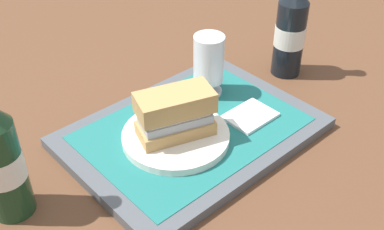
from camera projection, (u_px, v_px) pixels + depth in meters
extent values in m
plane|color=brown|center=(192.00, 137.00, 0.89)|extent=(3.00, 3.00, 0.00)
cube|color=#4C5156|center=(192.00, 132.00, 0.88)|extent=(0.44, 0.32, 0.02)
cube|color=#1E6B66|center=(192.00, 128.00, 0.88)|extent=(0.38, 0.27, 0.00)
cylinder|color=silver|center=(176.00, 136.00, 0.84)|extent=(0.19, 0.19, 0.01)
cube|color=tan|center=(176.00, 128.00, 0.83)|extent=(0.14, 0.10, 0.02)
cube|color=#9EA3A8|center=(175.00, 119.00, 0.82)|extent=(0.13, 0.09, 0.02)
cube|color=silver|center=(175.00, 113.00, 0.81)|extent=(0.12, 0.08, 0.01)
sphere|color=#47932D|center=(202.00, 101.00, 0.82)|extent=(0.04, 0.04, 0.04)
cube|color=tan|center=(175.00, 102.00, 0.80)|extent=(0.14, 0.10, 0.04)
cylinder|color=silver|center=(208.00, 91.00, 0.97)|extent=(0.06, 0.06, 0.01)
cylinder|color=silver|center=(208.00, 85.00, 0.96)|extent=(0.01, 0.01, 0.02)
cylinder|color=silver|center=(209.00, 59.00, 0.92)|extent=(0.06, 0.06, 0.09)
cylinder|color=gold|center=(209.00, 69.00, 0.94)|extent=(0.06, 0.06, 0.05)
cylinder|color=white|center=(209.00, 56.00, 0.92)|extent=(0.05, 0.05, 0.01)
cube|color=white|center=(250.00, 116.00, 0.90)|extent=(0.09, 0.07, 0.01)
cylinder|color=black|center=(289.00, 39.00, 1.02)|extent=(0.06, 0.06, 0.17)
cylinder|color=silver|center=(290.00, 35.00, 1.02)|extent=(0.07, 0.07, 0.05)
cylinder|color=#19381E|center=(3.00, 170.00, 0.70)|extent=(0.06, 0.06, 0.17)
cylinder|color=silver|center=(2.00, 166.00, 0.69)|extent=(0.07, 0.07, 0.05)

